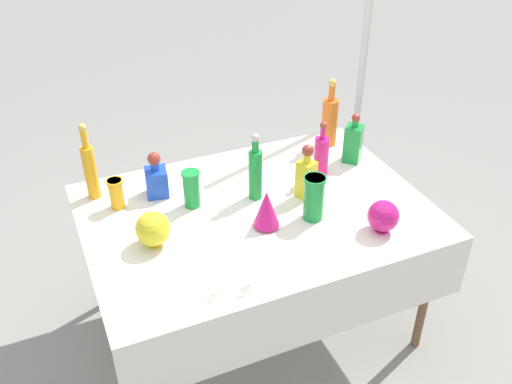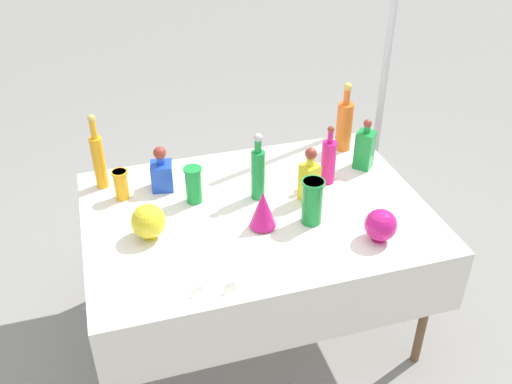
{
  "view_description": "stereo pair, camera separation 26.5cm",
  "coord_description": "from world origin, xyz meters",
  "px_view_note": "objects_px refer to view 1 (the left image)",
  "views": [
    {
      "loc": [
        -0.88,
        -2.03,
        2.33
      ],
      "look_at": [
        0.0,
        0.0,
        0.86
      ],
      "focal_mm": 40.0,
      "sensor_mm": 36.0,
      "label": 1
    },
    {
      "loc": [
        -0.63,
        -2.12,
        2.33
      ],
      "look_at": [
        0.0,
        0.0,
        0.86
      ],
      "focal_mm": 40.0,
      "sensor_mm": 36.0,
      "label": 2
    }
  ],
  "objects_px": {
    "tall_bottle_1": "(90,168)",
    "slender_vase_0": "(191,188)",
    "fluted_vase_0": "(266,209)",
    "round_bowl_1": "(153,229)",
    "slender_vase_2": "(314,197)",
    "round_bowl_0": "(383,216)",
    "slender_vase_1": "(116,193)",
    "tall_bottle_0": "(330,120)",
    "square_decanter_0": "(156,179)",
    "tall_bottle_3": "(255,172)",
    "square_decanter_1": "(306,175)",
    "tall_bottle_2": "(321,156)",
    "canopy_pole": "(360,91)",
    "square_decanter_2": "(353,142)"
  },
  "relations": [
    {
      "from": "square_decanter_2",
      "to": "square_decanter_0",
      "type": "bearing_deg",
      "value": 174.82
    },
    {
      "from": "round_bowl_0",
      "to": "canopy_pole",
      "type": "relative_size",
      "value": 0.07
    },
    {
      "from": "tall_bottle_3",
      "to": "round_bowl_0",
      "type": "xyz_separation_m",
      "value": [
        0.42,
        -0.47,
        -0.07
      ]
    },
    {
      "from": "square_decanter_2",
      "to": "canopy_pole",
      "type": "relative_size",
      "value": 0.12
    },
    {
      "from": "tall_bottle_0",
      "to": "square_decanter_2",
      "type": "bearing_deg",
      "value": -83.87
    },
    {
      "from": "tall_bottle_3",
      "to": "slender_vase_2",
      "type": "bearing_deg",
      "value": -56.17
    },
    {
      "from": "tall_bottle_2",
      "to": "slender_vase_1",
      "type": "relative_size",
      "value": 2.08
    },
    {
      "from": "tall_bottle_2",
      "to": "fluted_vase_0",
      "type": "bearing_deg",
      "value": -147.34
    },
    {
      "from": "fluted_vase_0",
      "to": "round_bowl_0",
      "type": "bearing_deg",
      "value": -26.82
    },
    {
      "from": "tall_bottle_3",
      "to": "slender_vase_1",
      "type": "height_order",
      "value": "tall_bottle_3"
    },
    {
      "from": "slender_vase_1",
      "to": "round_bowl_0",
      "type": "bearing_deg",
      "value": -31.92
    },
    {
      "from": "tall_bottle_1",
      "to": "canopy_pole",
      "type": "height_order",
      "value": "canopy_pole"
    },
    {
      "from": "slender_vase_0",
      "to": "slender_vase_1",
      "type": "xyz_separation_m",
      "value": [
        -0.33,
        0.13,
        -0.02
      ]
    },
    {
      "from": "tall_bottle_1",
      "to": "slender_vase_1",
      "type": "distance_m",
      "value": 0.18
    },
    {
      "from": "tall_bottle_1",
      "to": "slender_vase_0",
      "type": "distance_m",
      "value": 0.5
    },
    {
      "from": "round_bowl_1",
      "to": "square_decanter_1",
      "type": "bearing_deg",
      "value": 5.69
    },
    {
      "from": "tall_bottle_0",
      "to": "canopy_pole",
      "type": "distance_m",
      "value": 0.46
    },
    {
      "from": "square_decanter_1",
      "to": "slender_vase_2",
      "type": "bearing_deg",
      "value": -106.82
    },
    {
      "from": "square_decanter_0",
      "to": "fluted_vase_0",
      "type": "relative_size",
      "value": 1.25
    },
    {
      "from": "square_decanter_0",
      "to": "slender_vase_1",
      "type": "distance_m",
      "value": 0.21
    },
    {
      "from": "tall_bottle_1",
      "to": "round_bowl_1",
      "type": "relative_size",
      "value": 2.44
    },
    {
      "from": "round_bowl_1",
      "to": "canopy_pole",
      "type": "height_order",
      "value": "canopy_pole"
    },
    {
      "from": "fluted_vase_0",
      "to": "round_bowl_1",
      "type": "relative_size",
      "value": 1.16
    },
    {
      "from": "slender_vase_0",
      "to": "round_bowl_0",
      "type": "relative_size",
      "value": 1.23
    },
    {
      "from": "slender_vase_2",
      "to": "fluted_vase_0",
      "type": "bearing_deg",
      "value": 173.53
    },
    {
      "from": "square_decanter_1",
      "to": "round_bowl_0",
      "type": "xyz_separation_m",
      "value": [
        0.19,
        -0.39,
        -0.04
      ]
    },
    {
      "from": "round_bowl_0",
      "to": "square_decanter_0",
      "type": "bearing_deg",
      "value": 141.04
    },
    {
      "from": "square_decanter_1",
      "to": "fluted_vase_0",
      "type": "distance_m",
      "value": 0.32
    },
    {
      "from": "slender_vase_2",
      "to": "round_bowl_0",
      "type": "relative_size",
      "value": 1.45
    },
    {
      "from": "round_bowl_0",
      "to": "tall_bottle_2",
      "type": "bearing_deg",
      "value": 94.12
    },
    {
      "from": "square_decanter_0",
      "to": "canopy_pole",
      "type": "height_order",
      "value": "canopy_pole"
    },
    {
      "from": "tall_bottle_0",
      "to": "tall_bottle_1",
      "type": "xyz_separation_m",
      "value": [
        -1.32,
        -0.02,
        0.01
      ]
    },
    {
      "from": "square_decanter_2",
      "to": "square_decanter_1",
      "type": "bearing_deg",
      "value": -152.12
    },
    {
      "from": "tall_bottle_2",
      "to": "fluted_vase_0",
      "type": "relative_size",
      "value": 1.68
    },
    {
      "from": "square_decanter_2",
      "to": "slender_vase_0",
      "type": "distance_m",
      "value": 0.93
    },
    {
      "from": "square_decanter_0",
      "to": "round_bowl_0",
      "type": "height_order",
      "value": "square_decanter_0"
    },
    {
      "from": "slender_vase_1",
      "to": "tall_bottle_3",
      "type": "bearing_deg",
      "value": -16.0
    },
    {
      "from": "tall_bottle_0",
      "to": "slender_vase_2",
      "type": "relative_size",
      "value": 1.78
    },
    {
      "from": "square_decanter_2",
      "to": "slender_vase_0",
      "type": "height_order",
      "value": "square_decanter_2"
    },
    {
      "from": "tall_bottle_0",
      "to": "slender_vase_0",
      "type": "relative_size",
      "value": 2.11
    },
    {
      "from": "square_decanter_0",
      "to": "square_decanter_1",
      "type": "height_order",
      "value": "square_decanter_1"
    },
    {
      "from": "round_bowl_0",
      "to": "fluted_vase_0",
      "type": "bearing_deg",
      "value": 153.18
    },
    {
      "from": "fluted_vase_0",
      "to": "square_decanter_0",
      "type": "bearing_deg",
      "value": 130.4
    },
    {
      "from": "slender_vase_1",
      "to": "round_bowl_1",
      "type": "bearing_deg",
      "value": -76.13
    },
    {
      "from": "tall_bottle_3",
      "to": "tall_bottle_1",
      "type": "bearing_deg",
      "value": 156.13
    },
    {
      "from": "square_decanter_1",
      "to": "round_bowl_1",
      "type": "relative_size",
      "value": 1.75
    },
    {
      "from": "tall_bottle_0",
      "to": "slender_vase_1",
      "type": "relative_size",
      "value": 2.59
    },
    {
      "from": "tall_bottle_0",
      "to": "square_decanter_0",
      "type": "bearing_deg",
      "value": -173.28
    },
    {
      "from": "tall_bottle_1",
      "to": "square_decanter_0",
      "type": "xyz_separation_m",
      "value": [
        0.29,
        -0.11,
        -0.07
      ]
    },
    {
      "from": "fluted_vase_0",
      "to": "round_bowl_1",
      "type": "distance_m",
      "value": 0.51
    }
  ]
}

